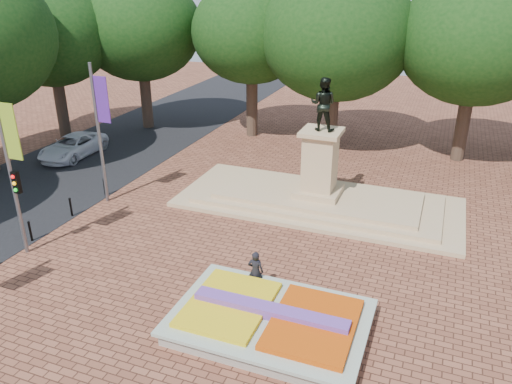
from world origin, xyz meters
The scene contains 9 objects.
ground centered at (0.00, 0.00, 0.00)m, with size 90.00×90.00×0.00m, color brown.
asphalt_street centered at (-15.00, 5.00, 0.01)m, with size 9.00×90.00×0.02m, color black.
flower_bed centered at (1.03, -2.00, 0.38)m, with size 6.30×4.30×0.91m.
monument centered at (0.00, 8.00, 0.88)m, with size 14.00×6.00×6.40m.
tree_row_back centered at (2.33, 18.00, 6.67)m, with size 44.80×8.80×10.43m.
banner_poles centered at (-10.08, -1.31, 3.88)m, with size 0.88×11.17×7.00m.
bollard_row centered at (-10.70, -1.50, 0.53)m, with size 0.12×13.12×0.98m.
van centered at (-16.34, 9.37, 0.68)m, with size 2.27×4.92×1.37m, color silver.
pedestrian centered at (-0.25, -0.07, 0.80)m, with size 0.59×0.39×1.61m, color black.
Camera 1 is at (5.35, -14.47, 10.78)m, focal length 35.00 mm.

